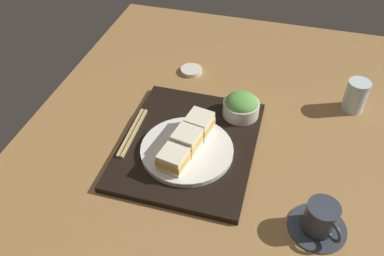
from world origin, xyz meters
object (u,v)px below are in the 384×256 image
(sandwich_far, at_px, (173,159))
(small_sauce_dish, at_px, (191,70))
(sandwich_middle, at_px, (187,140))
(coffee_cup, at_px, (320,220))
(drinking_glass, at_px, (356,96))
(sandwich_near, at_px, (199,124))
(salad_bowl, at_px, (241,106))
(sandwich_plate, at_px, (187,150))
(chopsticks_pair, at_px, (133,132))

(sandwich_far, xyz_separation_m, small_sauce_dish, (-0.43, -0.08, -0.05))
(sandwich_middle, xyz_separation_m, coffee_cup, (0.13, 0.33, -0.02))
(coffee_cup, distance_m, drinking_glass, 0.45)
(sandwich_near, xyz_separation_m, sandwich_middle, (0.06, -0.01, -0.00))
(drinking_glass, xyz_separation_m, small_sauce_dish, (-0.05, -0.50, -0.04))
(sandwich_middle, bearing_deg, coffee_cup, 68.48)
(sandwich_far, distance_m, salad_bowl, 0.27)
(sandwich_plate, distance_m, sandwich_middle, 0.03)
(drinking_glass, bearing_deg, small_sauce_dish, -96.03)
(sandwich_near, height_order, chopsticks_pair, sandwich_near)
(sandwich_far, bearing_deg, sandwich_plate, 167.07)
(coffee_cup, bearing_deg, salad_bowl, -143.83)
(sandwich_far, xyz_separation_m, coffee_cup, (0.07, 0.34, -0.02))
(sandwich_far, relative_size, small_sauce_dish, 1.10)
(small_sauce_dish, bearing_deg, chopsticks_pair, -11.32)
(sandwich_plate, relative_size, drinking_glass, 2.49)
(sandwich_middle, height_order, drinking_glass, drinking_glass)
(sandwich_far, relative_size, drinking_glass, 0.81)
(sandwich_plate, relative_size, sandwich_middle, 3.00)
(sandwich_far, bearing_deg, chopsticks_pair, -122.42)
(sandwich_near, xyz_separation_m, small_sauce_dish, (-0.30, -0.10, -0.05))
(chopsticks_pair, height_order, drinking_glass, drinking_glass)
(sandwich_middle, height_order, salad_bowl, same)
(salad_bowl, bearing_deg, chopsticks_pair, -59.66)
(sandwich_near, distance_m, coffee_cup, 0.37)
(coffee_cup, xyz_separation_m, small_sauce_dish, (-0.49, -0.42, -0.03))
(salad_bowl, height_order, chopsticks_pair, salad_bowl)
(sandwich_near, distance_m, chopsticks_pair, 0.18)
(coffee_cup, bearing_deg, sandwich_near, -121.58)
(sandwich_middle, height_order, sandwich_far, sandwich_middle)
(sandwich_middle, bearing_deg, sandwich_plate, 180.00)
(sandwich_plate, relative_size, coffee_cup, 1.85)
(sandwich_plate, bearing_deg, chopsticks_pair, -99.74)
(small_sauce_dish, bearing_deg, coffee_cup, 40.42)
(chopsticks_pair, bearing_deg, sandwich_near, 102.04)
(sandwich_plate, distance_m, sandwich_near, 0.07)
(sandwich_plate, xyz_separation_m, chopsticks_pair, (-0.03, -0.16, -0.00))
(small_sauce_dish, bearing_deg, sandwich_near, 19.29)
(chopsticks_pair, bearing_deg, sandwich_plate, 80.26)
(salad_bowl, bearing_deg, sandwich_plate, -29.92)
(sandwich_far, height_order, salad_bowl, salad_bowl)
(chopsticks_pair, bearing_deg, coffee_cup, 72.13)
(chopsticks_pair, relative_size, small_sauce_dish, 2.69)
(chopsticks_pair, distance_m, coffee_cup, 0.51)
(sandwich_middle, relative_size, salad_bowl, 0.77)
(sandwich_plate, bearing_deg, sandwich_near, 167.07)
(sandwich_near, bearing_deg, small_sauce_dish, -160.71)
(sandwich_middle, bearing_deg, chopsticks_pair, -99.74)
(sandwich_middle, distance_m, salad_bowl, 0.21)
(chopsticks_pair, bearing_deg, drinking_glass, 116.66)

